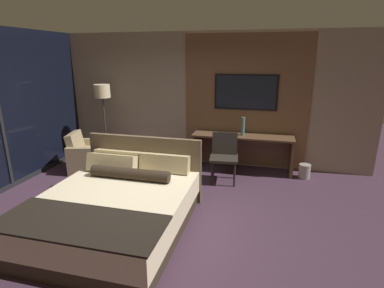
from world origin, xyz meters
TOP-DOWN VIEW (x-y plane):
  - ground_plane at (0.00, 0.00)m, footprint 16.00×16.00m
  - wall_back_tv_panel at (0.15, 2.59)m, footprint 7.20×0.09m
  - bed at (-0.47, -0.37)m, footprint 1.92×2.26m
  - desk at (1.01, 2.31)m, footprint 2.03×0.52m
  - tv at (1.01, 2.52)m, footprint 1.27×0.04m
  - desk_chair at (0.72, 1.67)m, footprint 0.56×0.56m
  - armchair_by_window at (-2.07, 1.52)m, footprint 0.91×0.94m
  - floor_lamp at (-2.01, 2.11)m, footprint 0.34×0.34m
  - vase_tall at (1.01, 2.28)m, footprint 0.08×0.08m
  - waste_bin at (2.25, 2.15)m, footprint 0.22×0.22m

SIDE VIEW (x-z plane):
  - ground_plane at x=0.00m, z-range 0.00..0.00m
  - waste_bin at x=2.25m, z-range 0.00..0.28m
  - armchair_by_window at x=-2.07m, z-range -0.13..0.69m
  - bed at x=-0.47m, z-range -0.21..0.85m
  - desk at x=1.01m, z-range 0.14..0.90m
  - desk_chair at x=0.72m, z-range 0.10..1.02m
  - vase_tall at x=1.01m, z-range 0.76..1.13m
  - wall_back_tv_panel at x=0.15m, z-range 0.00..2.80m
  - floor_lamp at x=-2.01m, z-range 0.59..2.31m
  - tv at x=1.01m, z-range 1.24..1.96m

